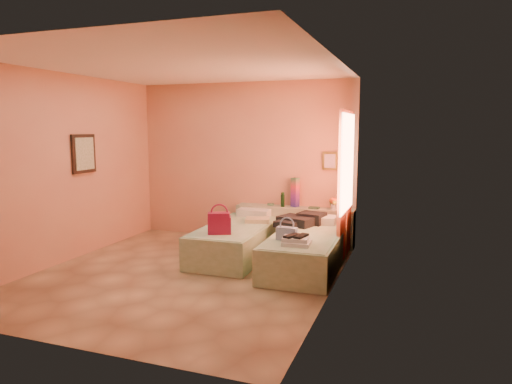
# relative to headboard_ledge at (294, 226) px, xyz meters

# --- Properties ---
(ground) EXTENTS (4.50, 4.50, 0.00)m
(ground) POSITION_rel_headboard_ledge_xyz_m (-0.98, -2.10, -0.33)
(ground) COLOR tan
(ground) RESTS_ON ground
(room_walls) EXTENTS (4.02, 4.51, 2.81)m
(room_walls) POSITION_rel_headboard_ledge_xyz_m (-0.77, -1.53, 1.46)
(room_walls) COLOR tan
(room_walls) RESTS_ON ground
(headboard_ledge) EXTENTS (2.05, 0.30, 0.65)m
(headboard_ledge) POSITION_rel_headboard_ledge_xyz_m (0.00, 0.00, 0.00)
(headboard_ledge) COLOR #9CA284
(headboard_ledge) RESTS_ON ground
(bed_left) EXTENTS (0.93, 2.01, 0.50)m
(bed_left) POSITION_rel_headboard_ledge_xyz_m (-0.64, -1.05, -0.08)
(bed_left) COLOR #ABC9A1
(bed_left) RESTS_ON ground
(bed_right) EXTENTS (0.93, 2.01, 0.50)m
(bed_right) POSITION_rel_headboard_ledge_xyz_m (0.52, -1.28, -0.08)
(bed_right) COLOR #ABC9A1
(bed_right) RESTS_ON ground
(water_bottle) EXTENTS (0.08, 0.08, 0.24)m
(water_bottle) POSITION_rel_headboard_ledge_xyz_m (-0.20, -0.04, 0.45)
(water_bottle) COLOR #153A19
(water_bottle) RESTS_ON headboard_ledge
(rainbow_box) EXTENTS (0.15, 0.15, 0.50)m
(rainbow_box) POSITION_rel_headboard_ledge_xyz_m (-0.00, 0.04, 0.58)
(rainbow_box) COLOR maroon
(rainbow_box) RESTS_ON headboard_ledge
(small_dish) EXTENTS (0.16, 0.16, 0.03)m
(small_dish) POSITION_rel_headboard_ledge_xyz_m (-0.44, 0.04, 0.34)
(small_dish) COLOR #4E8F67
(small_dish) RESTS_ON headboard_ledge
(green_book) EXTENTS (0.17, 0.13, 0.03)m
(green_book) POSITION_rel_headboard_ledge_xyz_m (0.35, -0.04, 0.34)
(green_book) COLOR #294E38
(green_book) RESTS_ON headboard_ledge
(flower_vase) EXTENTS (0.20, 0.20, 0.24)m
(flower_vase) POSITION_rel_headboard_ledge_xyz_m (0.69, -0.05, 0.45)
(flower_vase) COLOR silver
(flower_vase) RESTS_ON headboard_ledge
(magenta_handbag) EXTENTS (0.37, 0.30, 0.31)m
(magenta_handbag) POSITION_rel_headboard_ledge_xyz_m (-0.66, -1.67, 0.33)
(magenta_handbag) COLOR maroon
(magenta_handbag) RESTS_ON bed_left
(khaki_garment) EXTENTS (0.44, 0.39, 0.06)m
(khaki_garment) POSITION_rel_headboard_ledge_xyz_m (-0.42, -0.72, 0.21)
(khaki_garment) COLOR tan
(khaki_garment) RESTS_ON bed_left
(clothes_pile) EXTENTS (0.74, 0.74, 0.17)m
(clothes_pile) POSITION_rel_headboard_ledge_xyz_m (0.28, -0.73, 0.26)
(clothes_pile) COLOR black
(clothes_pile) RESTS_ON bed_right
(blue_handbag) EXTENTS (0.28, 0.14, 0.18)m
(blue_handbag) POSITION_rel_headboard_ledge_xyz_m (0.35, -1.71, 0.26)
(blue_handbag) COLOR #3C5990
(blue_handbag) RESTS_ON bed_right
(towel_stack) EXTENTS (0.37, 0.32, 0.10)m
(towel_stack) POSITION_rel_headboard_ledge_xyz_m (0.54, -1.92, 0.23)
(towel_stack) COLOR silver
(towel_stack) RESTS_ON bed_right
(sandal_pair) EXTENTS (0.27, 0.31, 0.03)m
(sandal_pair) POSITION_rel_headboard_ledge_xyz_m (0.53, -1.90, 0.29)
(sandal_pair) COLOR black
(sandal_pair) RESTS_ON towel_stack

